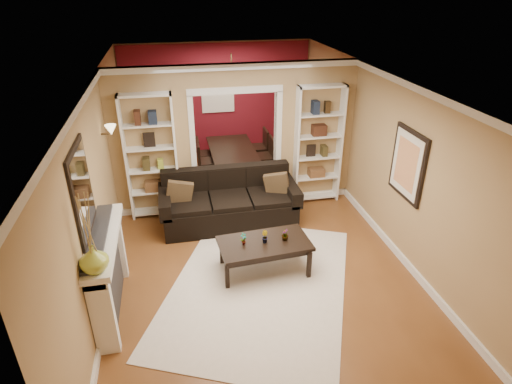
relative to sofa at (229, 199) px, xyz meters
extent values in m
plane|color=brown|center=(0.26, -0.45, -0.48)|extent=(8.00, 8.00, 0.00)
plane|color=white|center=(0.26, -0.45, 2.22)|extent=(8.00, 8.00, 0.00)
plane|color=tan|center=(0.26, 3.55, 0.87)|extent=(8.00, 0.00, 8.00)
plane|color=tan|center=(0.26, -4.45, 0.87)|extent=(8.00, 0.00, 8.00)
plane|color=tan|center=(-1.99, -0.45, 0.87)|extent=(0.00, 8.00, 8.00)
plane|color=tan|center=(2.51, -0.45, 0.87)|extent=(0.00, 8.00, 8.00)
cube|color=tan|center=(0.26, 0.75, 0.87)|extent=(4.50, 0.15, 2.70)
cube|color=maroon|center=(0.26, 3.52, 0.84)|extent=(4.44, 0.04, 2.64)
cube|color=#8CA5CC|center=(0.26, 3.48, 1.07)|extent=(0.78, 0.03, 0.98)
cube|color=silver|center=(0.14, -1.86, -0.47)|extent=(3.60, 4.10, 0.01)
cube|color=black|center=(0.00, 0.00, 0.00)|extent=(2.44, 1.05, 0.95)
cube|color=brown|center=(-0.87, -0.02, 0.21)|extent=(0.44, 0.13, 0.43)
cube|color=brown|center=(0.87, -0.02, 0.20)|extent=(0.44, 0.27, 0.43)
cube|color=black|center=(0.31, -1.51, -0.22)|extent=(1.39, 0.83, 0.51)
imported|color=#336626|center=(-0.01, -1.51, 0.13)|extent=(0.12, 0.11, 0.19)
imported|color=#336626|center=(0.31, -1.51, 0.13)|extent=(0.11, 0.12, 0.19)
imported|color=#336626|center=(0.62, -1.51, 0.12)|extent=(0.13, 0.13, 0.18)
cube|color=white|center=(-1.29, 0.58, 0.67)|extent=(0.90, 0.30, 2.30)
cube|color=white|center=(1.81, 0.58, 0.67)|extent=(0.90, 0.30, 2.30)
cube|color=white|center=(-1.83, -1.95, 0.10)|extent=(0.32, 1.70, 1.16)
imported|color=#9FB239|center=(-1.83, -2.65, 0.84)|extent=(0.38, 0.38, 0.32)
cube|color=silver|center=(-1.97, -1.95, 1.32)|extent=(0.03, 0.95, 1.10)
cube|color=#FFE0A5|center=(-1.89, 0.10, 1.35)|extent=(0.18, 0.18, 0.22)
cube|color=black|center=(2.47, -1.45, 1.07)|extent=(0.04, 0.85, 1.05)
imported|color=black|center=(0.41, 2.13, -0.17)|extent=(1.76, 0.98, 0.62)
cube|color=black|center=(-0.14, 1.83, -0.02)|extent=(0.59, 0.59, 0.91)
cube|color=black|center=(0.96, 1.83, -0.01)|extent=(0.59, 0.59, 0.94)
cube|color=black|center=(-0.14, 2.43, -0.07)|extent=(0.51, 0.51, 0.81)
cube|color=black|center=(0.96, 2.43, -0.01)|extent=(0.50, 0.50, 0.92)
cube|color=#3F2F1C|center=(0.26, 2.25, 1.54)|extent=(0.50, 0.50, 0.30)
camera|label=1|loc=(-0.88, -6.69, 3.55)|focal=30.00mm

